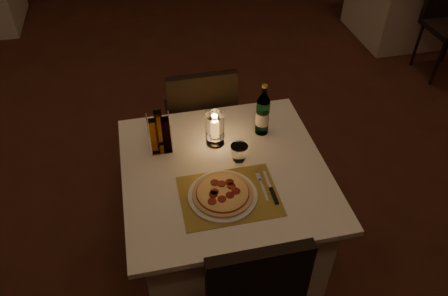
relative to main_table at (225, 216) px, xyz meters
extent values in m
cube|color=#4A2218|center=(0.06, 0.80, -0.38)|extent=(8.00, 10.00, 0.02)
cube|color=white|center=(0.00, 0.00, -0.02)|extent=(0.88, 0.88, 0.71)
cube|color=white|center=(0.00, 0.00, 0.35)|extent=(1.00, 1.00, 0.03)
cube|color=black|center=(0.00, -0.61, 0.32)|extent=(0.42, 0.05, 0.42)
cube|color=black|center=(0.00, 0.80, 0.09)|extent=(0.42, 0.42, 0.05)
cube|color=black|center=(0.00, 0.61, 0.32)|extent=(0.42, 0.05, 0.42)
cylinder|color=black|center=(0.17, 0.97, -0.15)|extent=(0.03, 0.03, 0.44)
cylinder|color=black|center=(-0.17, 0.97, -0.15)|extent=(0.03, 0.03, 0.44)
cylinder|color=black|center=(0.17, 0.63, -0.15)|extent=(0.03, 0.03, 0.44)
cylinder|color=black|center=(-0.17, 0.63, -0.15)|extent=(0.03, 0.03, 0.44)
cube|color=#A88D3A|center=(-0.02, -0.18, 0.37)|extent=(0.45, 0.34, 0.00)
cylinder|color=white|center=(-0.05, -0.18, 0.38)|extent=(0.32, 0.32, 0.01)
cylinder|color=#D8B77F|center=(-0.05, -0.18, 0.39)|extent=(0.28, 0.28, 0.01)
cylinder|color=maroon|center=(-0.05, -0.18, 0.40)|extent=(0.24, 0.24, 0.00)
cylinder|color=#EACC7F|center=(-0.05, -0.18, 0.40)|extent=(0.24, 0.24, 0.00)
cylinder|color=maroon|center=(0.00, -0.16, 0.40)|extent=(0.04, 0.04, 0.00)
cylinder|color=maroon|center=(-0.01, -0.13, 0.40)|extent=(0.04, 0.04, 0.00)
cylinder|color=maroon|center=(-0.04, -0.13, 0.40)|extent=(0.04, 0.04, 0.00)
cylinder|color=maroon|center=(-0.07, -0.12, 0.40)|extent=(0.04, 0.04, 0.00)
cylinder|color=maroon|center=(-0.09, -0.17, 0.40)|extent=(0.04, 0.04, 0.00)
cylinder|color=maroon|center=(-0.09, -0.19, 0.40)|extent=(0.04, 0.04, 0.00)
cylinder|color=maroon|center=(-0.11, -0.23, 0.40)|extent=(0.04, 0.04, 0.00)
cylinder|color=maroon|center=(-0.06, -0.22, 0.40)|extent=(0.04, 0.04, 0.00)
cylinder|color=maroon|center=(-0.02, -0.21, 0.40)|extent=(0.04, 0.04, 0.00)
cylinder|color=maroon|center=(0.01, -0.19, 0.40)|extent=(0.04, 0.04, 0.00)
cube|color=silver|center=(0.14, -0.18, 0.37)|extent=(0.01, 0.14, 0.00)
cube|color=silver|center=(0.14, -0.09, 0.37)|extent=(0.02, 0.05, 0.00)
cube|color=black|center=(0.18, -0.23, 0.38)|extent=(0.02, 0.10, 0.01)
cube|color=silver|center=(0.18, -0.12, 0.37)|extent=(0.01, 0.12, 0.00)
cylinder|color=#52986A|center=(0.25, 0.24, 0.47)|extent=(0.07, 0.07, 0.20)
cylinder|color=#52986A|center=(0.25, 0.24, 0.64)|extent=(0.03, 0.03, 0.04)
cylinder|color=gold|center=(0.25, 0.24, 0.66)|extent=(0.03, 0.03, 0.01)
cylinder|color=silver|center=(0.25, 0.24, 0.46)|extent=(0.07, 0.07, 0.08)
cylinder|color=white|center=(-0.01, 0.20, 0.37)|extent=(0.09, 0.09, 0.01)
cylinder|color=white|center=(-0.01, 0.20, 0.39)|extent=(0.02, 0.02, 0.04)
cylinder|color=white|center=(-0.01, 0.20, 0.48)|extent=(0.10, 0.10, 0.14)
cylinder|color=white|center=(-0.01, 0.20, 0.47)|extent=(0.03, 0.03, 0.10)
ellipsoid|color=orange|center=(-0.01, 0.20, 0.53)|extent=(0.02, 0.02, 0.03)
cube|color=white|center=(-0.29, 0.23, 0.37)|extent=(0.12, 0.12, 0.01)
cylinder|color=white|center=(-0.34, 0.17, 0.46)|extent=(0.01, 0.01, 0.18)
cylinder|color=white|center=(-0.23, 0.17, 0.46)|extent=(0.01, 0.01, 0.18)
cylinder|color=white|center=(-0.34, 0.28, 0.46)|extent=(0.01, 0.01, 0.18)
cylinder|color=white|center=(-0.23, 0.28, 0.46)|extent=(0.01, 0.01, 0.18)
cube|color=#BF8C33|center=(-0.32, 0.20, 0.47)|extent=(0.04, 0.04, 0.20)
cube|color=#3F1E14|center=(-0.26, 0.20, 0.47)|extent=(0.04, 0.04, 0.20)
cube|color=#BF8C33|center=(-0.29, 0.26, 0.47)|extent=(0.04, 0.04, 0.20)
cube|color=white|center=(2.43, 2.39, -0.02)|extent=(0.88, 0.88, 0.71)
cylinder|color=black|center=(2.26, 1.42, -0.15)|extent=(0.03, 0.03, 0.44)
cylinder|color=black|center=(2.26, 1.76, -0.15)|extent=(0.03, 0.03, 0.44)
camera|label=1|loc=(-0.33, -1.49, 1.87)|focal=35.00mm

